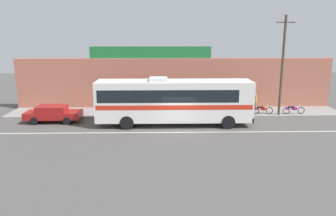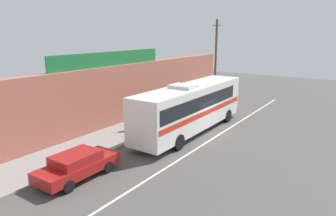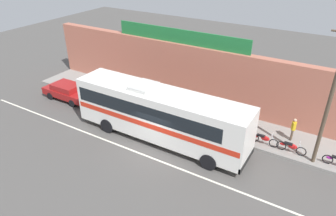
# 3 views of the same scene
# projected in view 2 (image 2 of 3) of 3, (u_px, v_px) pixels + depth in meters

# --- Properties ---
(ground_plane) EXTENTS (70.00, 70.00, 0.00)m
(ground_plane) POSITION_uv_depth(u_px,v_px,m) (208.00, 134.00, 22.89)
(ground_plane) COLOR #4F4C49
(sidewalk_slab) EXTENTS (30.00, 3.60, 0.14)m
(sidewalk_slab) POSITION_uv_depth(u_px,v_px,m) (152.00, 122.00, 25.70)
(sidewalk_slab) COLOR gray
(sidewalk_slab) RESTS_ON ground_plane
(storefront_facade) EXTENTS (30.00, 0.70, 4.80)m
(storefront_facade) POSITION_uv_depth(u_px,v_px,m) (131.00, 92.00, 26.32)
(storefront_facade) COLOR #B26651
(storefront_facade) RESTS_ON ground_plane
(storefront_billboard) EXTENTS (11.44, 0.12, 1.10)m
(storefront_billboard) POSITION_uv_depth(u_px,v_px,m) (111.00, 59.00, 23.78)
(storefront_billboard) COLOR #1E7538
(storefront_billboard) RESTS_ON storefront_facade
(road_center_stripe) EXTENTS (30.00, 0.14, 0.01)m
(road_center_stripe) POSITION_uv_depth(u_px,v_px,m) (217.00, 136.00, 22.46)
(road_center_stripe) COLOR silver
(road_center_stripe) RESTS_ON ground_plane
(intercity_bus) EXTENTS (12.11, 2.64, 3.78)m
(intercity_bus) POSITION_uv_depth(u_px,v_px,m) (191.00, 106.00, 22.78)
(intercity_bus) COLOR white
(intercity_bus) RESTS_ON ground_plane
(parked_car) EXTENTS (4.46, 1.87, 1.37)m
(parked_car) POSITION_uv_depth(u_px,v_px,m) (78.00, 165.00, 15.79)
(parked_car) COLOR maroon
(parked_car) RESTS_ON ground_plane
(utility_pole) EXTENTS (1.60, 0.22, 8.48)m
(utility_pole) POSITION_uv_depth(u_px,v_px,m) (216.00, 61.00, 31.18)
(utility_pole) COLOR brown
(utility_pole) RESTS_ON sidewalk_slab
(motorcycle_green) EXTENTS (1.83, 0.56, 0.94)m
(motorcycle_green) POSITION_uv_depth(u_px,v_px,m) (206.00, 101.00, 31.11)
(motorcycle_green) COLOR black
(motorcycle_green) RESTS_ON sidewalk_slab
(motorcycle_purple) EXTENTS (1.95, 0.56, 0.94)m
(motorcycle_purple) POSITION_uv_depth(u_px,v_px,m) (218.00, 97.00, 33.33)
(motorcycle_purple) COLOR black
(motorcycle_purple) RESTS_ON sidewalk_slab
(motorcycle_black) EXTENTS (1.90, 0.56, 0.94)m
(motorcycle_black) POSITION_uv_depth(u_px,v_px,m) (198.00, 104.00, 29.73)
(motorcycle_black) COLOR black
(motorcycle_black) RESTS_ON sidewalk_slab
(motorcycle_red) EXTENTS (1.90, 0.56, 0.94)m
(motorcycle_red) POSITION_uv_depth(u_px,v_px,m) (188.00, 108.00, 28.19)
(motorcycle_red) COLOR black
(motorcycle_red) RESTS_ON sidewalk_slab
(pedestrian_by_curb) EXTENTS (0.30, 0.48, 1.66)m
(pedestrian_by_curb) POSITION_uv_depth(u_px,v_px,m) (133.00, 118.00, 23.07)
(pedestrian_by_curb) COLOR black
(pedestrian_by_curb) RESTS_ON sidewalk_slab
(pedestrian_far_right) EXTENTS (0.30, 0.48, 1.63)m
(pedestrian_far_right) POSITION_uv_depth(u_px,v_px,m) (192.00, 95.00, 31.60)
(pedestrian_far_right) COLOR brown
(pedestrian_far_right) RESTS_ON sidewalk_slab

